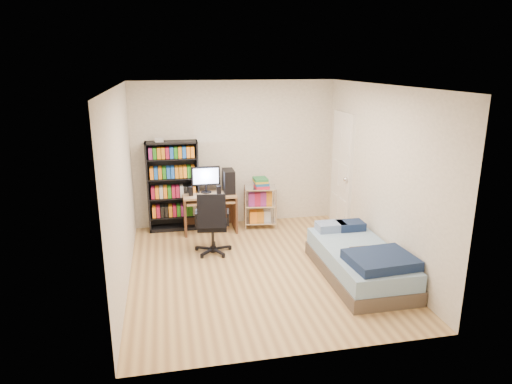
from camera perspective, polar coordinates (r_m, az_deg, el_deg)
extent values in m
cube|color=tan|center=(6.48, 0.28, -9.71)|extent=(3.50, 4.00, 0.04)
cube|color=white|center=(5.85, 0.31, 13.33)|extent=(3.50, 4.00, 0.04)
cube|color=white|center=(7.98, -2.68, 4.82)|extent=(3.50, 0.04, 2.50)
cube|color=white|center=(4.18, 6.00, -5.69)|extent=(3.50, 0.04, 2.50)
cube|color=white|center=(5.95, -16.63, 0.30)|extent=(0.04, 4.00, 2.50)
cube|color=white|center=(6.63, 15.46, 1.94)|extent=(0.04, 4.00, 2.50)
cube|color=black|center=(7.83, -10.31, 0.71)|extent=(0.86, 0.29, 1.53)
cube|color=black|center=(7.98, -10.12, -2.94)|extent=(0.80, 0.27, 0.02)
cube|color=#A31539|center=(7.94, -10.16, -2.21)|extent=(0.75, 0.23, 0.18)
cube|color=black|center=(7.88, -10.24, -0.64)|extent=(0.80, 0.27, 0.02)
cube|color=blue|center=(7.84, -10.28, 0.12)|extent=(0.75, 0.23, 0.18)
cube|color=black|center=(7.79, -10.36, 1.73)|extent=(0.80, 0.27, 0.02)
cube|color=orange|center=(7.76, -10.40, 2.50)|extent=(0.75, 0.23, 0.18)
cube|color=black|center=(7.72, -10.48, 4.14)|extent=(0.80, 0.27, 0.02)
cube|color=#23771A|center=(7.69, -10.52, 4.93)|extent=(0.75, 0.23, 0.18)
cube|color=silver|center=(7.66, -12.04, 6.39)|extent=(0.13, 0.12, 0.06)
cube|color=#A48154|center=(7.68, -5.84, -0.35)|extent=(0.88, 0.48, 0.04)
cube|color=#35261D|center=(7.75, -8.89, -2.87)|extent=(0.04, 0.48, 0.63)
cube|color=#35261D|center=(7.83, -2.69, -2.50)|extent=(0.04, 0.48, 0.63)
cube|color=#35261D|center=(7.99, -5.94, -2.07)|extent=(0.85, 0.03, 0.57)
cube|color=#A48154|center=(7.64, -5.77, -1.13)|extent=(0.79, 0.40, 0.02)
cube|color=black|center=(7.62, -5.76, -1.01)|extent=(0.39, 0.13, 0.02)
cube|color=black|center=(7.69, -6.31, 2.03)|extent=(0.48, 0.04, 0.32)
cube|color=silver|center=(7.67, -6.29, 1.99)|extent=(0.42, 0.01, 0.26)
cube|color=black|center=(7.71, -3.44, 1.38)|extent=(0.18, 0.37, 0.39)
cube|color=black|center=(7.59, -8.14, 0.10)|extent=(0.07, 0.07, 0.15)
cube|color=black|center=(7.59, -4.67, 0.20)|extent=(0.07, 0.07, 0.15)
cylinder|color=black|center=(6.95, -5.42, -5.63)|extent=(0.04, 0.04, 0.34)
cube|color=black|center=(6.88, -5.46, -4.17)|extent=(0.49, 0.49, 0.07)
cube|color=black|center=(6.60, -5.58, -2.42)|extent=(0.43, 0.19, 0.50)
cube|color=black|center=(6.85, -7.43, -3.21)|extent=(0.07, 0.27, 0.20)
cube|color=black|center=(6.83, -3.53, -3.15)|extent=(0.07, 0.27, 0.20)
cylinder|color=silver|center=(7.74, -1.32, -2.33)|extent=(0.02, 0.02, 0.72)
cylinder|color=silver|center=(7.78, 2.54, -2.27)|extent=(0.02, 0.02, 0.72)
cylinder|color=silver|center=(8.10, -1.41, -1.52)|extent=(0.02, 0.02, 0.72)
cylinder|color=silver|center=(8.13, 2.28, -1.45)|extent=(0.02, 0.02, 0.72)
cube|color=silver|center=(8.01, 0.52, -3.63)|extent=(0.57, 0.44, 0.02)
cube|color=silver|center=(7.92, 0.52, -1.53)|extent=(0.57, 0.44, 0.02)
cube|color=silver|center=(7.83, 0.53, 0.55)|extent=(0.57, 0.44, 0.02)
cube|color=red|center=(7.81, 0.53, 1.20)|extent=(0.27, 0.32, 0.16)
cube|color=brown|center=(6.37, 12.68, -9.52)|extent=(0.92, 1.83, 0.18)
cube|color=#84A9C5|center=(6.28, 12.80, -7.86)|extent=(0.88, 1.80, 0.22)
cube|color=#162444|center=(5.82, 15.33, -8.23)|extent=(0.82, 0.69, 0.13)
cube|color=#A2BFE6|center=(6.80, 9.32, -4.28)|extent=(0.41, 0.27, 0.12)
cube|color=#162444|center=(6.89, 11.73, -4.12)|extent=(0.38, 0.27, 0.12)
cube|color=#422B15|center=(6.20, 13.03, -7.03)|extent=(0.26, 0.20, 0.01)
cube|color=white|center=(7.86, 10.66, 2.51)|extent=(0.05, 0.80, 2.00)
sphere|color=silver|center=(7.56, 11.15, 1.57)|extent=(0.08, 0.08, 0.08)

